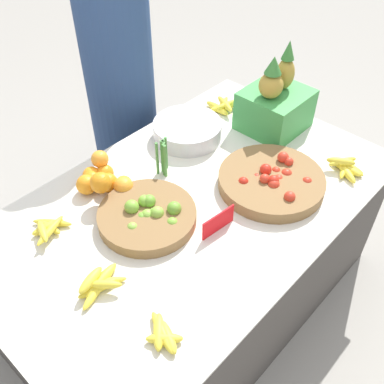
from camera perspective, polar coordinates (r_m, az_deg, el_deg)
name	(u,v)px	position (r m, az deg, el deg)	size (l,w,h in m)	color
ground_plane	(192,296)	(2.31, 0.00, -13.06)	(12.00, 12.00, 0.00)	#A39E93
market_table	(192,254)	(2.04, 0.00, -7.85)	(1.70, 1.04, 0.66)	#4C4742
lime_bowl	(148,216)	(1.71, -5.64, -3.02)	(0.37, 0.37, 0.09)	olive
tomato_basket	(271,181)	(1.87, 10.06, 1.41)	(0.44, 0.44, 0.09)	olive
orange_pile	(103,179)	(1.85, -11.25, 1.60)	(0.19, 0.24, 0.14)	orange
metal_bowl	(187,130)	(2.10, -0.60, 7.86)	(0.32, 0.32, 0.08)	silver
price_sign	(218,222)	(1.66, 3.35, -3.85)	(0.15, 0.02, 0.09)	red
produce_crate	(275,104)	(2.15, 10.50, 10.91)	(0.29, 0.27, 0.42)	green
veg_bundle	(163,157)	(1.88, -3.65, 4.42)	(0.06, 0.05, 0.16)	#4C8E42
banana_bunch_middle_right	(163,335)	(1.42, -3.68, -17.62)	(0.11, 0.16, 0.03)	yellow
banana_bunch_middle_left	(222,106)	(2.31, 3.88, 10.85)	(0.18, 0.18, 0.06)	yellow
banana_bunch_front_center	(345,166)	(2.03, 18.83, 3.09)	(0.15, 0.17, 0.06)	yellow
banana_bunch_front_right	(99,284)	(1.54, -11.72, -11.37)	(0.20, 0.13, 0.06)	yellow
banana_bunch_back_center	(49,228)	(1.75, -17.75, -4.32)	(0.17, 0.16, 0.05)	yellow
vendor_person	(119,78)	(2.39, -9.19, 14.14)	(0.35, 0.35, 1.69)	navy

